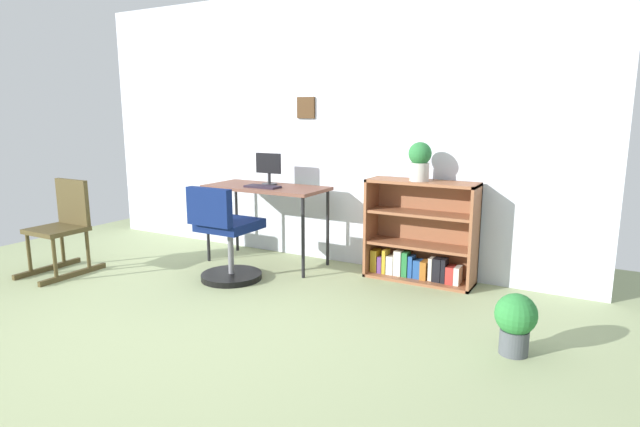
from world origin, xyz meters
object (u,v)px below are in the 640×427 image
(monitor, at_px, (269,168))
(bookshelf_low, at_px, (421,237))
(keyboard, at_px, (263,187))
(rocking_chair, at_px, (64,226))
(office_chair, at_px, (226,240))
(desk, at_px, (266,193))
(potted_plant_on_shelf, at_px, (420,160))
(potted_plant_floor, at_px, (516,320))

(monitor, xyz_separation_m, bookshelf_low, (1.44, 0.16, -0.54))
(bookshelf_low, bearing_deg, keyboard, -166.10)
(keyboard, bearing_deg, monitor, 107.55)
(monitor, height_order, bookshelf_low, monitor)
(rocking_chair, bearing_deg, bookshelf_low, 25.54)
(keyboard, height_order, rocking_chair, rocking_chair)
(office_chair, bearing_deg, bookshelf_low, 31.11)
(desk, height_order, rocking_chair, rocking_chair)
(office_chair, height_order, potted_plant_on_shelf, potted_plant_on_shelf)
(desk, relative_size, potted_plant_on_shelf, 3.58)
(office_chair, xyz_separation_m, potted_plant_on_shelf, (1.40, 0.80, 0.67))
(potted_plant_on_shelf, xyz_separation_m, potted_plant_floor, (0.97, -1.03, -0.82))
(desk, xyz_separation_m, monitor, (-0.02, 0.08, 0.22))
(potted_plant_floor, bearing_deg, bookshelf_low, 131.22)
(desk, relative_size, rocking_chair, 1.39)
(monitor, xyz_separation_m, rocking_chair, (-1.39, -1.19, -0.48))
(desk, height_order, potted_plant_floor, desk)
(desk, distance_m, keyboard, 0.13)
(monitor, distance_m, potted_plant_floor, 2.66)
(keyboard, height_order, bookshelf_low, bookshelf_low)
(desk, height_order, keyboard, keyboard)
(rocking_chair, bearing_deg, desk, 38.22)
(desk, height_order, potted_plant_on_shelf, potted_plant_on_shelf)
(rocking_chair, height_order, potted_plant_on_shelf, potted_plant_on_shelf)
(keyboard, distance_m, office_chair, 0.64)
(keyboard, bearing_deg, potted_plant_on_shelf, 11.84)
(monitor, distance_m, rocking_chair, 1.89)
(rocking_chair, bearing_deg, keyboard, 34.94)
(rocking_chair, distance_m, potted_plant_floor, 3.80)
(desk, relative_size, office_chair, 1.39)
(potted_plant_on_shelf, bearing_deg, bookshelf_low, 76.56)
(rocking_chair, distance_m, bookshelf_low, 3.14)
(office_chair, bearing_deg, desk, 90.96)
(office_chair, xyz_separation_m, potted_plant_floor, (2.36, -0.24, -0.15))
(desk, bearing_deg, potted_plant_floor, -19.62)
(monitor, xyz_separation_m, potted_plant_floor, (2.40, -0.93, -0.69))
(bookshelf_low, relative_size, potted_plant_on_shelf, 2.88)
(monitor, height_order, rocking_chair, monitor)
(monitor, bearing_deg, keyboard, -72.45)
(desk, bearing_deg, potted_plant_on_shelf, 7.55)
(keyboard, distance_m, bookshelf_low, 1.48)
(monitor, distance_m, keyboard, 0.25)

